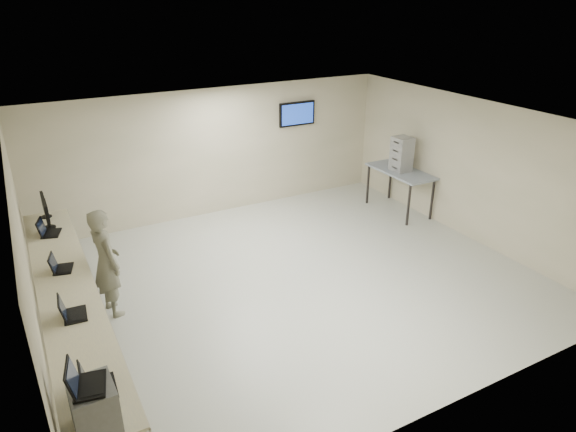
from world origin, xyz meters
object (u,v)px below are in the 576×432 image
equipment_box (94,407)px  side_table (401,173)px  soldier (106,263)px  workbench (68,292)px

equipment_box → side_table: (7.25, 4.30, -0.22)m
equipment_box → side_table: size_ratio=0.29×
soldier → side_table: 6.65m
soldier → workbench: bearing=116.7°
workbench → side_table: side_table is taller
equipment_box → soldier: soldier is taller
soldier → equipment_box: bearing=154.6°
workbench → side_table: bearing=12.1°
equipment_box → side_table: bearing=28.8°
workbench → equipment_box: (-0.06, -2.75, 0.31)m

